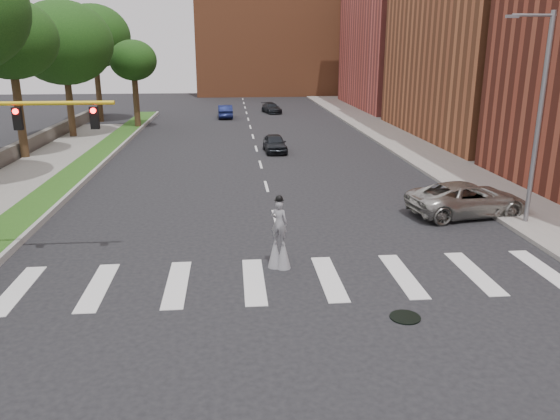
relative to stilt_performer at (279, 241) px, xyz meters
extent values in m
plane|color=black|center=(0.33, -2.12, -1.02)|extent=(160.00, 160.00, 0.00)
cube|color=#224D16|center=(-11.17, 17.88, -0.89)|extent=(2.00, 60.00, 0.25)
cube|color=#969691|center=(-10.12, 17.88, -0.88)|extent=(0.20, 60.00, 0.28)
cube|color=gray|center=(12.83, 22.88, -0.93)|extent=(5.00, 90.00, 0.18)
cube|color=#56514A|center=(-16.67, 19.88, -0.47)|extent=(0.50, 56.00, 1.10)
cylinder|color=black|center=(3.33, -4.12, -1.00)|extent=(0.90, 0.90, 0.04)
cube|color=#BB4E45|center=(22.33, 51.88, 8.98)|extent=(16.00, 22.00, 20.00)
cube|color=#9A5330|center=(6.33, 75.88, 7.98)|extent=(26.00, 14.00, 18.00)
cylinder|color=slate|center=(11.33, 3.88, 3.48)|extent=(0.20, 0.20, 9.00)
cylinder|color=slate|center=(10.53, 3.88, 7.78)|extent=(1.80, 0.12, 0.12)
cube|color=slate|center=(9.63, 3.88, 7.73)|extent=(0.50, 0.18, 0.12)
cylinder|color=gold|center=(-8.07, 0.88, 4.78)|extent=(5.20, 0.14, 0.14)
cube|color=black|center=(-8.67, 0.88, 4.28)|extent=(0.28, 0.18, 0.75)
cylinder|color=#FF0C0C|center=(-8.67, 0.78, 4.53)|extent=(0.18, 0.06, 0.18)
cube|color=black|center=(-6.17, 0.88, 4.28)|extent=(0.28, 0.18, 0.75)
cylinder|color=#FF0C0C|center=(-6.17, 0.78, 4.53)|extent=(0.18, 0.06, 0.18)
cylinder|color=#392716|center=(0.15, -0.07, -0.58)|extent=(0.07, 0.07, 0.88)
cylinder|color=#392716|center=(-0.15, 0.07, -0.58)|extent=(0.07, 0.07, 0.88)
cone|color=slate|center=(0.15, -0.07, -0.47)|extent=(0.52, 0.52, 1.10)
cone|color=slate|center=(-0.15, 0.07, -0.47)|extent=(0.52, 0.52, 1.10)
imported|color=slate|center=(0.00, 0.00, 0.67)|extent=(0.70, 0.60, 1.62)
sphere|color=black|center=(0.00, 0.00, 1.54)|extent=(0.26, 0.26, 0.26)
cylinder|color=black|center=(0.00, 0.00, 1.49)|extent=(0.34, 0.34, 0.02)
cube|color=yellow|center=(0.06, 0.13, 1.12)|extent=(0.22, 0.05, 0.10)
imported|color=#A2A199|center=(9.33, 5.55, -0.24)|extent=(5.95, 3.44, 1.56)
imported|color=black|center=(1.66, 22.35, -0.36)|extent=(1.74, 3.95, 1.32)
imported|color=#161E4D|center=(-2.16, 43.24, -0.29)|extent=(1.71, 4.46, 1.45)
imported|color=black|center=(3.31, 47.41, -0.43)|extent=(2.51, 4.29, 1.17)
cylinder|color=#392716|center=(-16.04, 21.16, 2.26)|extent=(0.56, 0.56, 6.55)
ellipsoid|color=black|center=(-16.04, 21.16, 7.10)|extent=(6.24, 6.24, 5.31)
cylinder|color=#392716|center=(-15.22, 30.48, 1.93)|extent=(0.56, 0.56, 5.89)
ellipsoid|color=black|center=(-15.22, 30.48, 6.89)|extent=(8.04, 8.04, 6.84)
cylinder|color=#392716|center=(-15.24, 41.36, 2.37)|extent=(0.56, 0.56, 6.78)
ellipsoid|color=black|center=(-15.24, 41.36, 7.62)|extent=(7.40, 7.40, 6.29)
cylinder|color=#392716|center=(-10.51, 35.64, 1.63)|extent=(0.56, 0.56, 5.30)
ellipsoid|color=black|center=(-10.51, 35.64, 5.38)|extent=(4.39, 4.39, 3.73)
camera|label=1|loc=(-1.61, -18.08, 6.58)|focal=35.00mm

